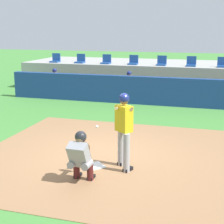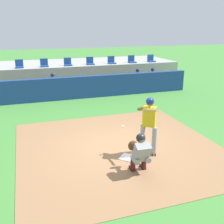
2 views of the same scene
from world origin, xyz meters
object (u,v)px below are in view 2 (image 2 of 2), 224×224
at_px(dugout_player_1, 54,85).
at_px(stadium_seat_5, 90,62).
at_px(catcher_crouched, 140,152).
at_px(stadium_seat_7, 132,61).
at_px(batter_at_plate, 149,122).
at_px(home_plate, 128,157).
at_px(stadium_seat_4, 68,63).
at_px(stadium_seat_2, 19,66).
at_px(stadium_seat_3, 44,64).
at_px(dugout_player_2, 138,79).
at_px(stadium_seat_8, 151,60).
at_px(stadium_seat_6, 112,62).
at_px(dugout_player_3, 153,78).

relative_size(dugout_player_1, stadium_seat_5, 2.71).
distance_m(catcher_crouched, stadium_seat_7, 11.86).
distance_m(batter_at_plate, stadium_seat_7, 10.73).
bearing_deg(home_plate, stadium_seat_4, 90.00).
distance_m(dugout_player_1, stadium_seat_2, 2.79).
bearing_deg(stadium_seat_2, batter_at_plate, -70.44).
relative_size(stadium_seat_3, stadium_seat_5, 1.00).
relative_size(dugout_player_2, stadium_seat_5, 2.71).
height_order(stadium_seat_3, stadium_seat_8, same).
xyz_separation_m(dugout_player_2, stadium_seat_3, (-5.37, 2.03, 0.86)).
height_order(dugout_player_2, stadium_seat_6, stadium_seat_6).
bearing_deg(dugout_player_3, stadium_seat_8, 67.87).
height_order(catcher_crouched, stadium_seat_6, stadium_seat_6).
bearing_deg(dugout_player_1, batter_at_plate, -76.83).
distance_m(dugout_player_2, stadium_seat_5, 3.32).
bearing_deg(batter_at_plate, dugout_player_2, 68.10).
bearing_deg(dugout_player_1, stadium_seat_3, 97.12).
bearing_deg(batter_at_plate, stadium_seat_2, 109.56).
bearing_deg(stadium_seat_6, stadium_seat_5, 180.00).
bearing_deg(dugout_player_1, stadium_seat_4, 59.67).
distance_m(home_plate, stadium_seat_6, 10.69).
distance_m(stadium_seat_5, stadium_seat_8, 4.33).
bearing_deg(dugout_player_2, stadium_seat_6, 117.05).
relative_size(home_plate, stadium_seat_5, 0.92).
bearing_deg(home_plate, stadium_seat_8, 60.42).
xyz_separation_m(dugout_player_2, stadium_seat_8, (1.85, 2.03, 0.86)).
bearing_deg(stadium_seat_6, stadium_seat_7, 0.00).
height_order(home_plate, stadium_seat_6, stadium_seat_6).
bearing_deg(stadium_seat_3, dugout_player_2, -20.74).
bearing_deg(stadium_seat_4, stadium_seat_5, 0.00).
xyz_separation_m(catcher_crouched, stadium_seat_8, (5.78, 11.00, 0.93)).
bearing_deg(stadium_seat_3, dugout_player_1, -82.88).
distance_m(catcher_crouched, dugout_player_3, 10.24).
height_order(home_plate, stadium_seat_4, stadium_seat_4).
relative_size(catcher_crouched, dugout_player_3, 1.20).
bearing_deg(stadium_seat_3, stadium_seat_4, 0.00).
distance_m(dugout_player_1, stadium_seat_7, 5.95).
bearing_deg(dugout_player_1, stadium_seat_7, 20.22).
bearing_deg(home_plate, stadium_seat_6, 74.16).
bearing_deg(stadium_seat_2, home_plate, -74.16).
bearing_deg(stadium_seat_5, dugout_player_3, -30.13).
relative_size(batter_at_plate, stadium_seat_4, 3.76).
bearing_deg(stadium_seat_4, stadium_seat_7, 0.00).
xyz_separation_m(catcher_crouched, stadium_seat_7, (4.33, 11.00, 0.93)).
distance_m(dugout_player_3, stadium_seat_2, 8.14).
xyz_separation_m(stadium_seat_7, stadium_seat_8, (1.44, 0.00, 0.00)).
xyz_separation_m(catcher_crouched, stadium_seat_4, (-0.00, 11.00, 0.93)).
bearing_deg(dugout_player_1, catcher_crouched, -82.43).
bearing_deg(stadium_seat_7, home_plate, -113.06).
relative_size(stadium_seat_5, stadium_seat_8, 1.00).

